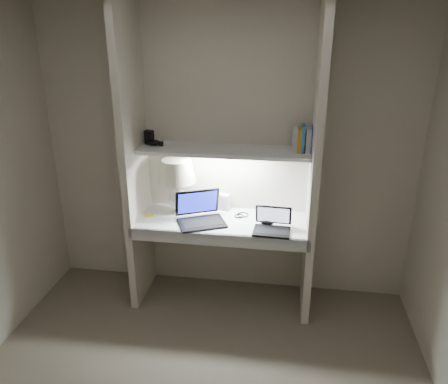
% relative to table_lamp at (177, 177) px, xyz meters
% --- Properties ---
extents(back_wall, '(3.20, 0.01, 2.50)m').
position_rel_table_lamp_xyz_m(back_wall, '(0.41, 0.16, 0.16)').
color(back_wall, beige).
rests_on(back_wall, floor).
extents(alcove_panel_left, '(0.06, 0.55, 2.50)m').
position_rel_table_lamp_xyz_m(alcove_panel_left, '(-0.32, -0.11, 0.16)').
color(alcove_panel_left, beige).
rests_on(alcove_panel_left, floor).
extents(alcove_panel_right, '(0.06, 0.55, 2.50)m').
position_rel_table_lamp_xyz_m(alcove_panel_right, '(1.14, -0.11, 0.16)').
color(alcove_panel_right, beige).
rests_on(alcove_panel_right, floor).
extents(desk, '(1.40, 0.55, 0.04)m').
position_rel_table_lamp_xyz_m(desk, '(0.41, -0.11, -0.34)').
color(desk, white).
rests_on(desk, alcove_panel_left).
extents(desk_apron, '(1.46, 0.03, 0.10)m').
position_rel_table_lamp_xyz_m(desk_apron, '(0.41, -0.37, -0.37)').
color(desk_apron, silver).
rests_on(desk_apron, desk).
extents(shelf, '(1.40, 0.36, 0.03)m').
position_rel_table_lamp_xyz_m(shelf, '(0.41, -0.02, 0.26)').
color(shelf, silver).
rests_on(shelf, back_wall).
extents(strip_light, '(0.60, 0.04, 0.02)m').
position_rel_table_lamp_xyz_m(strip_light, '(0.41, -0.02, 0.24)').
color(strip_light, white).
rests_on(strip_light, shelf).
extents(table_lamp, '(0.33, 0.33, 0.48)m').
position_rel_table_lamp_xyz_m(table_lamp, '(0.00, 0.00, 0.00)').
color(table_lamp, white).
rests_on(table_lamp, desk).
extents(laptop_main, '(0.47, 0.45, 0.25)m').
position_rel_table_lamp_xyz_m(laptop_main, '(0.23, -0.16, -0.27)').
color(laptop_main, black).
rests_on(laptop_main, desk).
extents(laptop_netbook, '(0.30, 0.27, 0.19)m').
position_rel_table_lamp_xyz_m(laptop_netbook, '(0.83, -0.24, -0.28)').
color(laptop_netbook, black).
rests_on(laptop_netbook, desk).
extents(speaker, '(0.12, 0.10, 0.15)m').
position_rel_table_lamp_xyz_m(speaker, '(0.39, 0.11, -0.25)').
color(speaker, silver).
rests_on(speaker, desk).
extents(mouse, '(0.11, 0.07, 0.04)m').
position_rel_table_lamp_xyz_m(mouse, '(0.79, -0.15, -0.30)').
color(mouse, black).
rests_on(mouse, desk).
extents(cable_coil, '(0.13, 0.13, 0.01)m').
position_rel_table_lamp_xyz_m(cable_coil, '(0.57, 0.01, -0.32)').
color(cable_coil, black).
rests_on(cable_coil, desk).
extents(sticky_note, '(0.10, 0.10, 0.00)m').
position_rel_table_lamp_xyz_m(sticky_note, '(-0.23, -0.11, -0.32)').
color(sticky_note, gold).
rests_on(sticky_note, desk).
extents(book_row, '(0.20, 0.14, 0.21)m').
position_rel_table_lamp_xyz_m(book_row, '(1.05, -0.00, 0.37)').
color(book_row, white).
rests_on(book_row, shelf).
extents(shelf_box, '(0.08, 0.07, 0.12)m').
position_rel_table_lamp_xyz_m(shelf_box, '(-0.23, 0.03, 0.33)').
color(shelf_box, black).
rests_on(shelf_box, shelf).
extents(shelf_gadget, '(0.12, 0.08, 0.05)m').
position_rel_table_lamp_xyz_m(shelf_gadget, '(-0.18, -0.01, 0.30)').
color(shelf_gadget, black).
rests_on(shelf_gadget, shelf).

